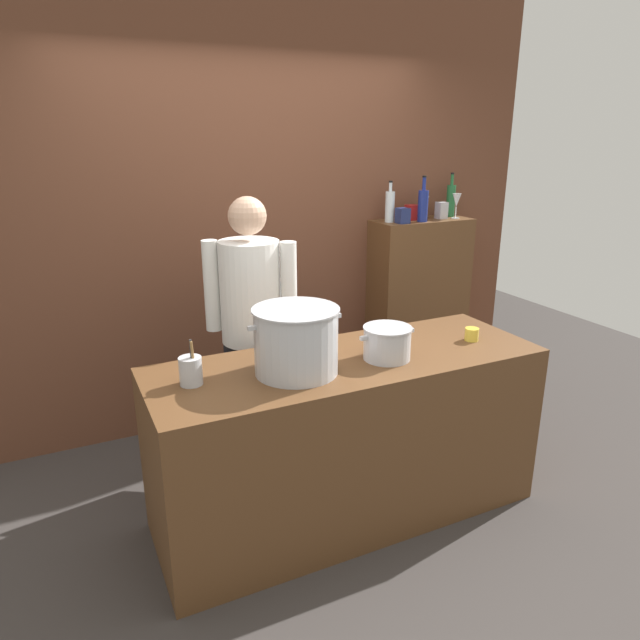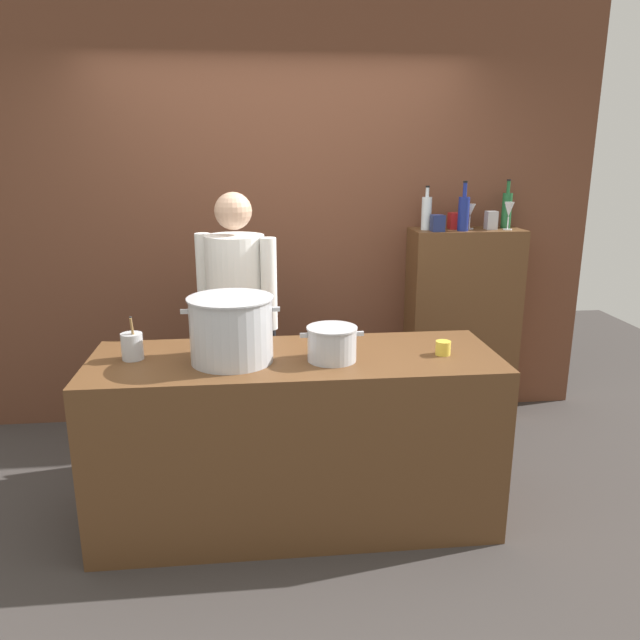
# 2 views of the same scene
# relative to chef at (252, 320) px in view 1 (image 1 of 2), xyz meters

# --- Properties ---
(ground_plane) EXTENTS (8.00, 8.00, 0.00)m
(ground_plane) POSITION_rel_chef_xyz_m (0.30, -0.62, -0.96)
(ground_plane) COLOR #383330
(brick_back_panel) EXTENTS (4.40, 0.10, 3.00)m
(brick_back_panel) POSITION_rel_chef_xyz_m (0.30, 0.78, 0.54)
(brick_back_panel) COLOR brown
(brick_back_panel) RESTS_ON ground_plane
(prep_counter) EXTENTS (2.02, 0.70, 0.90)m
(prep_counter) POSITION_rel_chef_xyz_m (0.30, -0.62, -0.51)
(prep_counter) COLOR brown
(prep_counter) RESTS_ON ground_plane
(bar_cabinet) EXTENTS (0.76, 0.32, 1.36)m
(bar_cabinet) POSITION_rel_chef_xyz_m (1.56, 0.57, -0.28)
(bar_cabinet) COLOR brown
(bar_cabinet) RESTS_ON ground_plane
(chef) EXTENTS (0.47, 0.41, 1.66)m
(chef) POSITION_rel_chef_xyz_m (0.00, 0.00, 0.00)
(chef) COLOR black
(chef) RESTS_ON ground_plane
(stockpot_large) EXTENTS (0.47, 0.41, 0.32)m
(stockpot_large) POSITION_rel_chef_xyz_m (-0.01, -0.67, 0.09)
(stockpot_large) COLOR #B7BABF
(stockpot_large) RESTS_ON prep_counter
(stockpot_small) EXTENTS (0.31, 0.25, 0.17)m
(stockpot_small) POSITION_rel_chef_xyz_m (0.47, -0.70, 0.02)
(stockpot_small) COLOR #B7BABF
(stockpot_small) RESTS_ON prep_counter
(utensil_crock) EXTENTS (0.10, 0.10, 0.22)m
(utensil_crock) POSITION_rel_chef_xyz_m (-0.49, -0.59, 0.00)
(utensil_crock) COLOR #B7BABF
(utensil_crock) RESTS_ON prep_counter
(butter_jar) EXTENTS (0.08, 0.08, 0.07)m
(butter_jar) POSITION_rel_chef_xyz_m (1.03, -0.68, -0.03)
(butter_jar) COLOR yellow
(butter_jar) RESTS_ON prep_counter
(wine_bottle_cobalt) EXTENTS (0.07, 0.07, 0.33)m
(wine_bottle_cobalt) POSITION_rel_chef_xyz_m (1.49, 0.48, 0.52)
(wine_bottle_cobalt) COLOR navy
(wine_bottle_cobalt) RESTS_ON bar_cabinet
(wine_bottle_clear) EXTENTS (0.07, 0.07, 0.29)m
(wine_bottle_clear) POSITION_rel_chef_xyz_m (1.27, 0.57, 0.51)
(wine_bottle_clear) COLOR silver
(wine_bottle_clear) RESTS_ON bar_cabinet
(wine_bottle_green) EXTENTS (0.07, 0.07, 0.33)m
(wine_bottle_green) POSITION_rel_chef_xyz_m (1.84, 0.61, 0.53)
(wine_bottle_green) COLOR #1E592D
(wine_bottle_green) RESTS_ON bar_cabinet
(wine_glass_tall) EXTENTS (0.07, 0.07, 0.19)m
(wine_glass_tall) POSITION_rel_chef_xyz_m (1.82, 0.51, 0.53)
(wine_glass_tall) COLOR silver
(wine_glass_tall) RESTS_ON bar_cabinet
(wine_glass_wide) EXTENTS (0.07, 0.07, 0.17)m
(wine_glass_wide) POSITION_rel_chef_xyz_m (1.57, 0.58, 0.52)
(wine_glass_wide) COLOR silver
(wine_glass_wide) RESTS_ON bar_cabinet
(spice_tin_red) EXTENTS (0.08, 0.08, 0.11)m
(spice_tin_red) POSITION_rel_chef_xyz_m (1.47, 0.59, 0.45)
(spice_tin_red) COLOR red
(spice_tin_red) RESTS_ON bar_cabinet
(spice_tin_navy) EXTENTS (0.08, 0.08, 0.11)m
(spice_tin_navy) POSITION_rel_chef_xyz_m (1.32, 0.48, 0.45)
(spice_tin_navy) COLOR navy
(spice_tin_navy) RESTS_ON bar_cabinet
(spice_tin_silver) EXTENTS (0.07, 0.07, 0.12)m
(spice_tin_silver) POSITION_rel_chef_xyz_m (1.71, 0.55, 0.46)
(spice_tin_silver) COLOR #B2B2B7
(spice_tin_silver) RESTS_ON bar_cabinet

